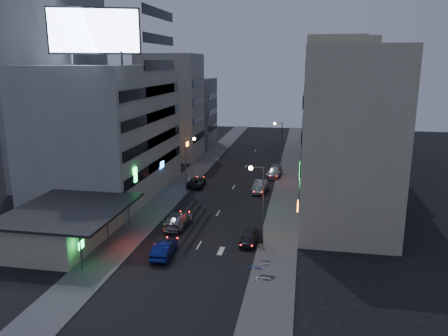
% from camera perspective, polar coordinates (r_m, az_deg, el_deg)
% --- Properties ---
extents(ground, '(180.00, 180.00, 0.00)m').
position_cam_1_polar(ground, '(42.18, -4.60, -12.15)').
color(ground, black).
rests_on(ground, ground).
extents(sidewalk_left, '(4.00, 120.00, 0.12)m').
position_cam_1_polar(sidewalk_left, '(71.43, -4.57, -1.26)').
color(sidewalk_left, '#4C4C4F').
rests_on(sidewalk_left, ground).
extents(sidewalk_right, '(4.00, 120.00, 0.12)m').
position_cam_1_polar(sidewalk_right, '(69.11, 8.36, -1.87)').
color(sidewalk_right, '#4C4C4F').
rests_on(sidewalk_right, ground).
extents(food_court, '(11.00, 13.00, 3.88)m').
position_cam_1_polar(food_court, '(48.34, -20.25, -7.00)').
color(food_court, beige).
rests_on(food_court, ground).
extents(white_building, '(14.00, 24.00, 18.00)m').
position_cam_1_polar(white_building, '(63.50, -14.99, 4.70)').
color(white_building, '#A3A39F').
rests_on(white_building, ground).
extents(grey_tower, '(10.00, 14.00, 34.00)m').
position_cam_1_polar(grey_tower, '(69.76, -21.16, 11.62)').
color(grey_tower, gray).
rests_on(grey_tower, ground).
extents(shophouse_near, '(10.00, 11.00, 20.00)m').
position_cam_1_polar(shophouse_near, '(48.09, 16.15, 3.12)').
color(shophouse_near, beige).
rests_on(shophouse_near, ground).
extents(shophouse_mid, '(11.00, 12.00, 16.00)m').
position_cam_1_polar(shophouse_mid, '(59.76, 15.51, 3.16)').
color(shophouse_mid, gray).
rests_on(shophouse_mid, ground).
extents(shophouse_far, '(10.00, 14.00, 22.00)m').
position_cam_1_polar(shophouse_far, '(72.16, 14.43, 7.35)').
color(shophouse_far, beige).
rests_on(shophouse_far, ground).
extents(far_left_a, '(11.00, 10.00, 20.00)m').
position_cam_1_polar(far_left_a, '(85.98, -6.96, 7.93)').
color(far_left_a, '#A3A39F').
rests_on(far_left_a, ground).
extents(far_left_b, '(12.00, 10.00, 15.00)m').
position_cam_1_polar(far_left_b, '(98.78, -4.93, 7.24)').
color(far_left_b, gray).
rests_on(far_left_b, ground).
extents(far_right_a, '(11.00, 12.00, 18.00)m').
position_cam_1_polar(far_right_a, '(87.29, 14.08, 7.05)').
color(far_right_a, gray).
rests_on(far_right_a, ground).
extents(far_right_b, '(12.00, 12.00, 24.00)m').
position_cam_1_polar(far_right_b, '(101.00, 14.02, 9.59)').
color(far_right_b, beige).
rests_on(far_right_b, ground).
extents(billboard, '(9.52, 3.75, 6.20)m').
position_cam_1_polar(billboard, '(52.16, -16.58, 16.75)').
color(billboard, '#595B60').
rests_on(billboard, white_building).
extents(street_lamp_right_near, '(1.60, 0.44, 8.02)m').
position_cam_1_polar(street_lamp_right_near, '(44.74, 4.61, -3.25)').
color(street_lamp_right_near, '#595B60').
rests_on(street_lamp_right_near, sidewalk_right).
extents(street_lamp_left, '(1.60, 0.44, 8.02)m').
position_cam_1_polar(street_lamp_left, '(62.15, -4.70, 1.52)').
color(street_lamp_left, '#595B60').
rests_on(street_lamp_left, sidewalk_left).
extents(street_lamp_right_far, '(1.60, 0.44, 8.02)m').
position_cam_1_polar(street_lamp_right_far, '(77.83, 7.26, 3.90)').
color(street_lamp_right_far, '#595B60').
rests_on(street_lamp_right_far, sidewalk_right).
extents(parked_car_right_near, '(1.86, 4.25, 1.43)m').
position_cam_1_polar(parked_car_right_near, '(45.84, 3.34, -8.98)').
color(parked_car_right_near, '#242428').
rests_on(parked_car_right_near, ground).
extents(parked_car_right_mid, '(2.09, 5.02, 1.62)m').
position_cam_1_polar(parked_car_right_mid, '(63.57, 4.72, -2.44)').
color(parked_car_right_mid, '#9EA2A6').
rests_on(parked_car_right_mid, ground).
extents(parked_car_left, '(2.62, 5.15, 1.39)m').
position_cam_1_polar(parked_car_left, '(66.39, -3.60, -1.82)').
color(parked_car_left, '#2C2B31').
rests_on(parked_car_left, ground).
extents(parked_car_right_far, '(2.68, 5.56, 1.56)m').
position_cam_1_polar(parked_car_right_far, '(72.27, 6.59, -0.54)').
color(parked_car_right_far, '#999DA1').
rests_on(parked_car_right_far, ground).
extents(road_car_blue, '(1.84, 4.70, 1.52)m').
position_cam_1_polar(road_car_blue, '(43.26, -7.83, -10.44)').
color(road_car_blue, navy).
rests_on(road_car_blue, ground).
extents(road_car_silver, '(2.56, 5.76, 1.64)m').
position_cam_1_polar(road_car_silver, '(50.47, -6.01, -6.74)').
color(road_car_silver, '#A5A6AD').
rests_on(road_car_silver, ground).
extents(person, '(0.83, 0.78, 1.90)m').
position_cam_1_polar(person, '(44.65, 4.80, -9.14)').
color(person, black).
rests_on(person, sidewalk_right).
extents(scooter_black_a, '(0.89, 2.01, 1.19)m').
position_cam_1_polar(scooter_black_a, '(39.19, 6.77, -13.15)').
color(scooter_black_a, black).
rests_on(scooter_black_a, sidewalk_right).
extents(scooter_silver_a, '(0.67, 1.92, 1.17)m').
position_cam_1_polar(scooter_silver_a, '(38.95, 6.17, -13.33)').
color(scooter_silver_a, '#B3B6BB').
rests_on(scooter_silver_a, sidewalk_right).
extents(scooter_blue, '(1.19, 1.82, 1.06)m').
position_cam_1_polar(scooter_blue, '(40.59, 5.14, -12.22)').
color(scooter_blue, navy).
rests_on(scooter_blue, sidewalk_right).
extents(scooter_black_b, '(0.73, 1.65, 0.97)m').
position_cam_1_polar(scooter_black_b, '(42.10, 6.11, -11.32)').
color(scooter_black_b, black).
rests_on(scooter_black_b, sidewalk_right).
extents(scooter_silver_b, '(1.05, 1.68, 0.98)m').
position_cam_1_polar(scooter_silver_b, '(41.57, 5.85, -11.65)').
color(scooter_silver_b, '#9B9EA2').
rests_on(scooter_silver_b, sidewalk_right).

